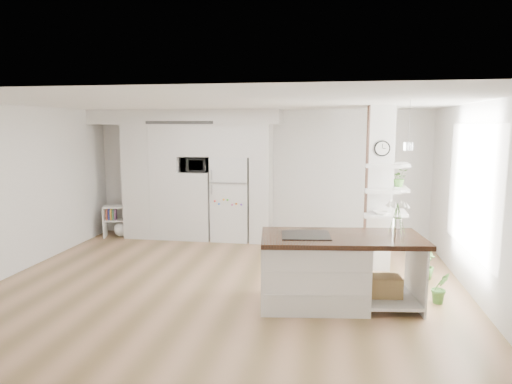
# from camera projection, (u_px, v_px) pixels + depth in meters

# --- Properties ---
(floor) EXTENTS (7.00, 6.00, 0.01)m
(floor) POSITION_uv_depth(u_px,v_px,m) (228.00, 284.00, 6.92)
(floor) COLOR tan
(floor) RESTS_ON ground
(room) EXTENTS (7.04, 6.04, 2.72)m
(room) POSITION_uv_depth(u_px,v_px,m) (227.00, 162.00, 6.65)
(room) COLOR white
(room) RESTS_ON ground
(cabinet_wall) EXTENTS (4.00, 0.71, 2.70)m
(cabinet_wall) POSITION_uv_depth(u_px,v_px,m) (188.00, 168.00, 9.54)
(cabinet_wall) COLOR white
(cabinet_wall) RESTS_ON floor
(refrigerator) EXTENTS (0.78, 0.69, 1.75)m
(refrigerator) POSITION_uv_depth(u_px,v_px,m) (232.00, 198.00, 9.50)
(refrigerator) COLOR white
(refrigerator) RESTS_ON floor
(column) EXTENTS (0.69, 0.90, 2.70)m
(column) POSITION_uv_depth(u_px,v_px,m) (385.00, 189.00, 7.44)
(column) COLOR silver
(column) RESTS_ON floor
(window) EXTENTS (0.00, 2.40, 2.40)m
(window) POSITION_uv_depth(u_px,v_px,m) (472.00, 188.00, 6.43)
(window) COLOR white
(window) RESTS_ON room
(pendant_light) EXTENTS (0.12, 0.12, 0.10)m
(pendant_light) POSITION_uv_depth(u_px,v_px,m) (345.00, 144.00, 6.48)
(pendant_light) COLOR white
(pendant_light) RESTS_ON room
(kitchen_island) EXTENTS (2.22, 1.26, 1.52)m
(kitchen_island) POSITION_uv_depth(u_px,v_px,m) (322.00, 269.00, 6.05)
(kitchen_island) COLOR white
(kitchen_island) RESTS_ON floor
(bookshelf) EXTENTS (0.64, 0.47, 0.67)m
(bookshelf) POSITION_uv_depth(u_px,v_px,m) (119.00, 223.00, 9.81)
(bookshelf) COLOR white
(bookshelf) RESTS_ON floor
(floor_plant_a) EXTENTS (0.28, 0.25, 0.44)m
(floor_plant_a) POSITION_uv_depth(u_px,v_px,m) (440.00, 288.00, 6.13)
(floor_plant_a) COLOR #41742E
(floor_plant_a) RESTS_ON floor
(floor_plant_b) EXTENTS (0.35, 0.35, 0.47)m
(floor_plant_b) POSITION_uv_depth(u_px,v_px,m) (425.00, 264.00, 7.12)
(floor_plant_b) COLOR #41742E
(floor_plant_b) RESTS_ON floor
(microwave) EXTENTS (0.54, 0.37, 0.30)m
(microwave) POSITION_uv_depth(u_px,v_px,m) (196.00, 165.00, 9.46)
(microwave) COLOR #2D2D2D
(microwave) RESTS_ON cabinet_wall
(shelf_plant) EXTENTS (0.27, 0.23, 0.30)m
(shelf_plant) POSITION_uv_depth(u_px,v_px,m) (400.00, 178.00, 7.54)
(shelf_plant) COLOR #41742E
(shelf_plant) RESTS_ON column
(decor_bowl) EXTENTS (0.22, 0.22, 0.05)m
(decor_bowl) POSITION_uv_depth(u_px,v_px,m) (380.00, 213.00, 7.28)
(decor_bowl) COLOR white
(decor_bowl) RESTS_ON column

